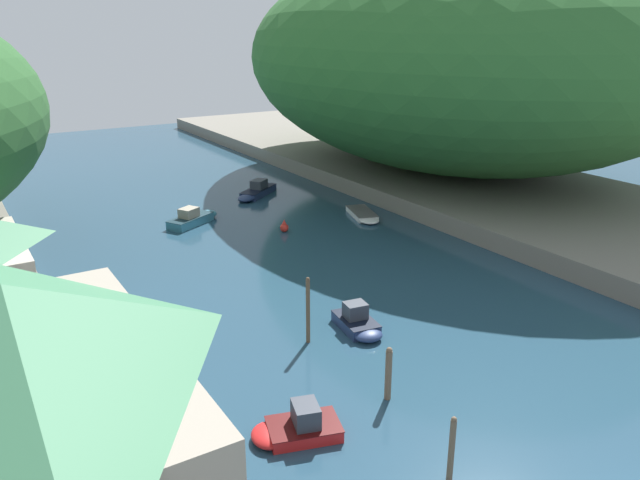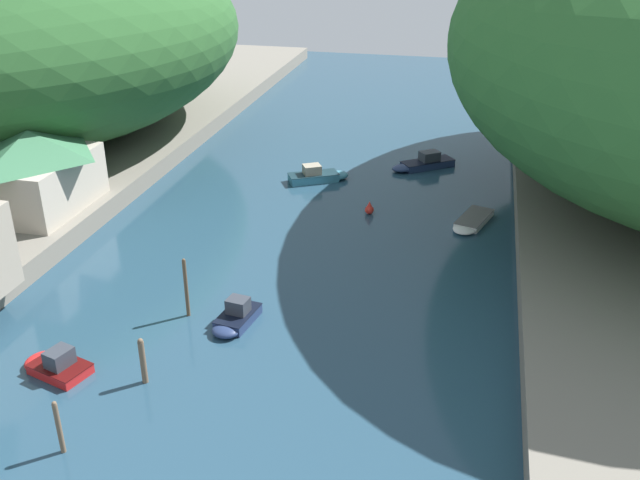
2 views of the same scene
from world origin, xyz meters
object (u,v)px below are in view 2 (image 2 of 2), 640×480
boat_moored_right (235,318)px  boat_far_upstream (471,222)px  boat_far_right_bank (422,164)px  channel_buoy_near (369,209)px  boat_red_skiff (319,176)px  boathouse_shed (34,168)px  boat_navy_launch (55,364)px

boat_moored_right → boat_far_upstream: boat_moored_right is taller
boat_far_right_bank → boat_far_upstream: 12.27m
boat_moored_right → boat_far_upstream: bearing=-117.8°
boat_far_upstream → channel_buoy_near: size_ratio=5.15×
boat_moored_right → boat_red_skiff: size_ratio=0.72×
boat_far_right_bank → boathouse_shed: bearing=89.0°
boathouse_shed → boat_red_skiff: 22.51m
boat_far_right_bank → channel_buoy_near: 11.39m
boat_navy_launch → channel_buoy_near: size_ratio=3.88×
boat_navy_launch → boat_far_upstream: (19.80, 22.99, -0.19)m
boat_red_skiff → boat_navy_launch: bearing=-42.3°
boat_navy_launch → channel_buoy_near: bearing=-10.7°
boat_far_upstream → channel_buoy_near: (-7.63, 0.29, 0.17)m
boat_moored_right → boat_far_upstream: (12.39, 16.82, -0.22)m
boat_moored_right → boat_far_right_bank: size_ratio=0.67×
boat_moored_right → boat_navy_launch: size_ratio=0.96×
boat_navy_launch → boat_far_right_bank: 37.46m
boat_moored_right → boat_red_skiff: 23.06m
boat_navy_launch → boat_red_skiff: (6.90, 29.23, 0.04)m
boat_moored_right → channel_buoy_near: boat_moored_right is taller
boat_navy_launch → boat_red_skiff: bearing=3.6°
boat_far_upstream → boathouse_shed: bearing=31.1°
boat_moored_right → boat_navy_launch: 9.65m
boat_navy_launch → boat_far_upstream: size_ratio=0.75×
boat_red_skiff → boat_far_right_bank: size_ratio=0.93×
boat_moored_right → boat_navy_launch: (-7.42, -6.18, -0.02)m
boat_red_skiff → boathouse_shed: bearing=-81.3°
boat_far_upstream → channel_buoy_near: bearing=15.4°
boat_navy_launch → channel_buoy_near: boat_navy_launch is taller
boathouse_shed → channel_buoy_near: 24.37m
boat_moored_right → boat_far_upstream: size_ratio=0.73×
boat_red_skiff → boat_far_upstream: (12.91, -6.24, -0.24)m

